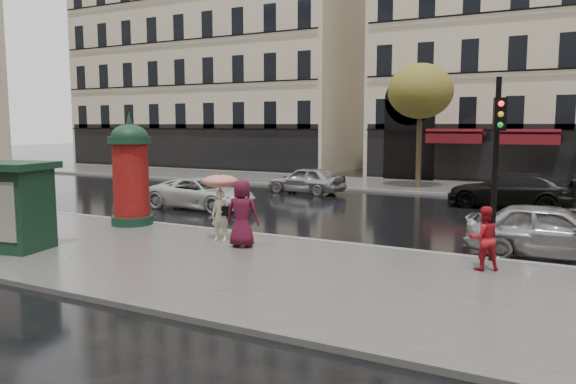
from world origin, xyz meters
The scene contains 17 objects.
ground centered at (0.00, 0.00, 0.00)m, with size 160.00×160.00×0.00m, color black.
near_sidewalk centered at (0.00, -0.50, 0.06)m, with size 90.00×7.00×0.12m, color #474744.
far_sidewalk centered at (0.00, 19.00, 0.06)m, with size 90.00×6.00×0.12m, color #474744.
near_kerb centered at (0.00, 3.00, 0.07)m, with size 90.00×0.25×0.14m, color slate.
far_kerb centered at (0.00, 16.00, 0.07)m, with size 90.00×0.25×0.14m, color slate.
bldg_far_left centered at (-22.00, 30.00, 11.31)m, with size 24.00×14.00×22.90m.
tree_far_left centered at (-2.00, 18.00, 5.17)m, with size 3.40×3.40×6.64m.
woman_umbrella centered at (-3.25, 1.60, 1.42)m, with size 1.03×1.03×1.97m.
woman_red centered at (3.96, 1.75, 0.86)m, with size 0.72×0.56×1.48m, color #B01520.
man_burgundy centered at (-2.25, 1.19, 1.05)m, with size 0.91×0.59×1.85m, color #4A0E22.
morris_column centered at (-7.44, 2.40, 1.93)m, with size 1.40×1.40×3.78m.
traffic_light centered at (4.03, 2.72, 2.82)m, with size 0.33×0.44×4.46m.
newsstand centered at (-7.43, -1.97, 1.33)m, with size 2.24×2.00×2.35m.
car_silver centered at (5.26, 4.20, 0.73)m, with size 1.71×4.26×1.45m, color #9F9FA3.
car_white centered at (-7.96, 6.98, 0.64)m, with size 2.13×4.62×1.28m, color silver.
car_black centered at (3.20, 13.19, 0.74)m, with size 2.07×5.09×1.48m, color black.
car_far_silver centered at (-6.52, 13.71, 0.68)m, with size 1.61×3.99×1.36m, color #A2A1A6.
Camera 1 is at (6.00, -11.50, 3.44)m, focal length 35.00 mm.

